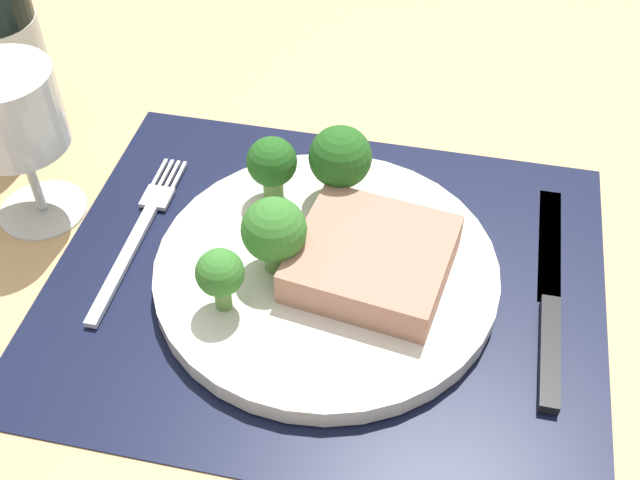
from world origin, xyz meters
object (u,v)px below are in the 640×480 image
at_px(plate, 326,271).
at_px(fork, 139,233).
at_px(wine_glass, 12,119).
at_px(knife, 550,306).
at_px(steak, 373,254).

relative_size(plate, fork, 1.39).
xyz_separation_m(fork, wine_glass, (-0.09, 0.01, 0.09)).
xyz_separation_m(plate, knife, (0.17, 0.01, -0.00)).
bearing_deg(steak, fork, 177.25).
distance_m(steak, fork, 0.20).
relative_size(fork, knife, 0.83).
distance_m(plate, wine_glass, 0.27).
bearing_deg(knife, steak, 179.03).
height_order(knife, wine_glass, wine_glass).
relative_size(steak, fork, 0.59).
bearing_deg(wine_glass, fork, -8.31).
bearing_deg(fork, knife, -1.81).
bearing_deg(wine_glass, plate, -6.24).
height_order(plate, knife, plate).
distance_m(knife, wine_glass, 0.44).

